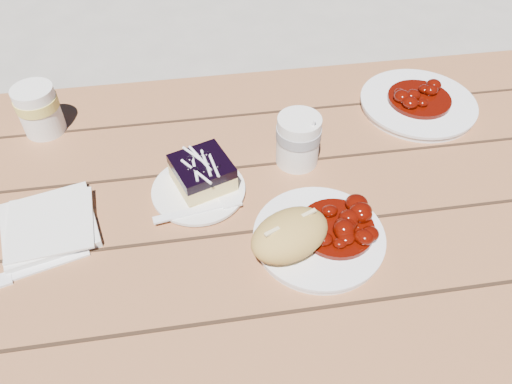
{
  "coord_description": "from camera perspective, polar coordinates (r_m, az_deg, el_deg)",
  "views": [
    {
      "loc": [
        -0.14,
        -0.61,
        1.41
      ],
      "look_at": [
        -0.05,
        -0.05,
        0.81
      ],
      "focal_mm": 35.0,
      "sensor_mm": 36.0,
      "label": 1
    }
  ],
  "objects": [
    {
      "name": "napkin_stack",
      "position": [
        0.92,
        -22.57,
        -3.52
      ],
      "size": [
        0.18,
        0.18,
        0.01
      ],
      "primitive_type": "cube",
      "rotation": [
        0.0,
        0.0,
        0.25
      ],
      "color": "white",
      "rests_on": "picnic_table"
    },
    {
      "name": "dessert_plate",
      "position": [
        0.91,
        -6.56,
        0.12
      ],
      "size": [
        0.16,
        0.16,
        0.01
      ],
      "primitive_type": "cylinder",
      "color": "white",
      "rests_on": "picnic_table"
    },
    {
      "name": "goulash_stew",
      "position": [
        0.82,
        9.3,
        -3.41
      ],
      "size": [
        0.13,
        0.13,
        0.04
      ],
      "primitive_type": null,
      "color": "#500A02",
      "rests_on": "main_plate"
    },
    {
      "name": "second_stew",
      "position": [
        1.13,
        18.33,
        10.7
      ],
      "size": [
        0.13,
        0.13,
        0.04
      ],
      "primitive_type": null,
      "color": "#500A02",
      "rests_on": "second_plate"
    },
    {
      "name": "main_plate",
      "position": [
        0.83,
        7.18,
        -5.21
      ],
      "size": [
        0.21,
        0.21,
        0.02
      ],
      "primitive_type": "cylinder",
      "color": "white",
      "rests_on": "picnic_table"
    },
    {
      "name": "fork_table",
      "position": [
        0.87,
        -22.5,
        -7.65
      ],
      "size": [
        0.16,
        0.07,
        0.0
      ],
      "primitive_type": null,
      "rotation": [
        0.0,
        0.0,
        1.85
      ],
      "color": "white",
      "rests_on": "picnic_table"
    },
    {
      "name": "fork_dessert",
      "position": [
        0.87,
        -7.66,
        -2.28
      ],
      "size": [
        0.16,
        0.05,
        0.0
      ],
      "primitive_type": null,
      "rotation": [
        0.0,
        0.0,
        -1.4
      ],
      "color": "white",
      "rests_on": "dessert_plate"
    },
    {
      "name": "blueberry_cake",
      "position": [
        0.9,
        -6.16,
        2.26
      ],
      "size": [
        0.12,
        0.12,
        0.05
      ],
      "rotation": [
        0.0,
        0.0,
        0.34
      ],
      "color": "#F9E188",
      "rests_on": "dessert_plate"
    },
    {
      "name": "bread_roll",
      "position": [
        0.78,
        3.88,
        -4.92
      ],
      "size": [
        0.16,
        0.13,
        0.07
      ],
      "primitive_type": "ellipsoid",
      "rotation": [
        0.0,
        0.0,
        0.41
      ],
      "color": "tan",
      "rests_on": "main_plate"
    },
    {
      "name": "picnic_table",
      "position": [
        1.03,
        2.44,
        -6.4
      ],
      "size": [
        2.0,
        1.55,
        0.75
      ],
      "color": "brown",
      "rests_on": "ground"
    },
    {
      "name": "coffee_cup",
      "position": [
        0.94,
        4.83,
        5.91
      ],
      "size": [
        0.08,
        0.08,
        0.1
      ],
      "primitive_type": "cylinder",
      "color": "white",
      "rests_on": "picnic_table"
    },
    {
      "name": "ground",
      "position": [
        1.54,
        1.72,
        -19.78
      ],
      "size": [
        60.0,
        60.0,
        0.0
      ],
      "primitive_type": "plane",
      "color": "#9D978E",
      "rests_on": "ground"
    },
    {
      "name": "second_plate",
      "position": [
        1.15,
        18.0,
        9.53
      ],
      "size": [
        0.24,
        0.24,
        0.02
      ],
      "primitive_type": "cylinder",
      "color": "white",
      "rests_on": "picnic_table"
    },
    {
      "name": "second_cup",
      "position": [
        1.1,
        -23.55,
        8.59
      ],
      "size": [
        0.08,
        0.08,
        0.1
      ],
      "primitive_type": "cylinder",
      "color": "white",
      "rests_on": "picnic_table"
    }
  ]
}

